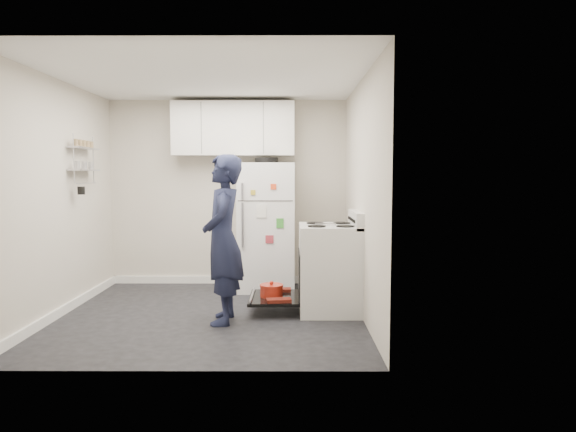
{
  "coord_description": "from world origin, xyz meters",
  "views": [
    {
      "loc": [
        0.84,
        -5.4,
        1.49
      ],
      "look_at": [
        0.82,
        0.13,
        1.05
      ],
      "focal_mm": 32.0,
      "sensor_mm": 36.0,
      "label": 1
    }
  ],
  "objects_px": {
    "refrigerator": "(267,226)",
    "open_oven_door": "(274,295)",
    "person": "(223,239)",
    "electric_range": "(328,269)"
  },
  "relations": [
    {
      "from": "electric_range",
      "to": "open_oven_door",
      "type": "distance_m",
      "value": 0.67
    },
    {
      "from": "refrigerator",
      "to": "person",
      "type": "bearing_deg",
      "value": -103.6
    },
    {
      "from": "open_oven_door",
      "to": "person",
      "type": "xyz_separation_m",
      "value": [
        -0.49,
        -0.43,
        0.67
      ]
    },
    {
      "from": "electric_range",
      "to": "refrigerator",
      "type": "bearing_deg",
      "value": 123.36
    },
    {
      "from": "open_oven_door",
      "to": "refrigerator",
      "type": "relative_size",
      "value": 0.41
    },
    {
      "from": "person",
      "to": "refrigerator",
      "type": "bearing_deg",
      "value": 164.14
    },
    {
      "from": "refrigerator",
      "to": "open_oven_door",
      "type": "bearing_deg",
      "value": -83.59
    },
    {
      "from": "electric_range",
      "to": "person",
      "type": "xyz_separation_m",
      "value": [
        -1.09,
        -0.43,
        0.38
      ]
    },
    {
      "from": "electric_range",
      "to": "refrigerator",
      "type": "height_order",
      "value": "refrigerator"
    },
    {
      "from": "electric_range",
      "to": "person",
      "type": "distance_m",
      "value": 1.24
    }
  ]
}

